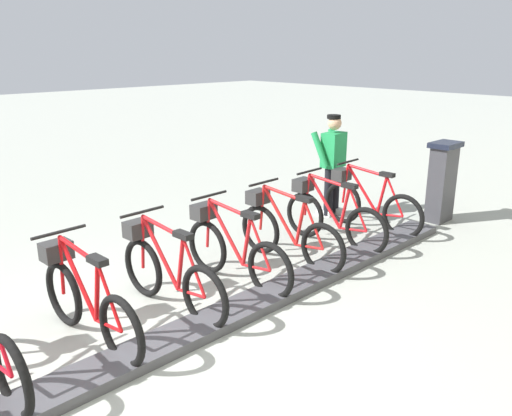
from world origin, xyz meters
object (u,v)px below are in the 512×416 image
at_px(bike_docked_3, 232,249).
at_px(bike_docked_1, 330,215).
at_px(bike_docked_0, 368,202).
at_px(bike_docked_5, 85,300).
at_px(worker_near_rack, 333,161).
at_px(payment_kiosk, 442,181).
at_px(bike_docked_4, 167,271).
at_px(bike_docked_2, 286,231).

bearing_deg(bike_docked_3, bike_docked_1, -90.00).
distance_m(bike_docked_0, bike_docked_5, 4.60).
relative_size(bike_docked_3, worker_near_rack, 1.04).
bearing_deg(bike_docked_0, payment_kiosk, -115.76).
bearing_deg(worker_near_rack, payment_kiosk, -144.85).
xyz_separation_m(bike_docked_4, bike_docked_5, (0.00, 0.92, 0.00)).
height_order(bike_docked_2, bike_docked_3, same).
relative_size(bike_docked_0, bike_docked_1, 1.00).
distance_m(bike_docked_2, worker_near_rack, 2.25).
bearing_deg(bike_docked_0, bike_docked_1, 90.00).
distance_m(payment_kiosk, bike_docked_1, 2.19).
height_order(bike_docked_1, worker_near_rack, worker_near_rack).
xyz_separation_m(bike_docked_1, bike_docked_5, (0.00, 3.68, 0.00)).
bearing_deg(bike_docked_5, bike_docked_4, -90.00).
bearing_deg(bike_docked_4, payment_kiosk, -96.70).
bearing_deg(bike_docked_1, payment_kiosk, -105.20).
height_order(bike_docked_0, bike_docked_1, same).
xyz_separation_m(bike_docked_0, bike_docked_4, (0.00, 3.68, 0.00)).
xyz_separation_m(bike_docked_3, worker_near_rack, (0.84, -2.95, 0.48)).
distance_m(bike_docked_1, bike_docked_4, 2.76).
distance_m(payment_kiosk, bike_docked_2, 3.09).
xyz_separation_m(payment_kiosk, bike_docked_0, (0.57, 1.18, -0.24)).
bearing_deg(payment_kiosk, bike_docked_4, 83.30).
xyz_separation_m(bike_docked_4, worker_near_rack, (0.84, -3.87, 0.48)).
bearing_deg(bike_docked_3, bike_docked_0, -90.00).
xyz_separation_m(bike_docked_3, bike_docked_4, (0.00, 0.92, 0.00)).
distance_m(bike_docked_0, bike_docked_3, 2.76).
xyz_separation_m(payment_kiosk, bike_docked_1, (0.57, 2.10, -0.24)).
relative_size(bike_docked_1, worker_near_rack, 1.04).
bearing_deg(bike_docked_0, bike_docked_2, 90.00).
xyz_separation_m(bike_docked_2, worker_near_rack, (0.84, -2.03, 0.48)).
bearing_deg(bike_docked_3, worker_near_rack, -74.08).
height_order(payment_kiosk, bike_docked_5, payment_kiosk).
bearing_deg(bike_docked_2, payment_kiosk, -100.70).
distance_m(bike_docked_3, bike_docked_4, 0.92).
relative_size(bike_docked_4, bike_docked_5, 1.00).
xyz_separation_m(bike_docked_1, worker_near_rack, (0.84, -1.11, 0.48)).
height_order(bike_docked_1, bike_docked_2, same).
bearing_deg(bike_docked_5, payment_kiosk, -95.64).
height_order(payment_kiosk, bike_docked_0, payment_kiosk).
bearing_deg(bike_docked_2, worker_near_rack, -67.48).
height_order(payment_kiosk, bike_docked_1, payment_kiosk).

